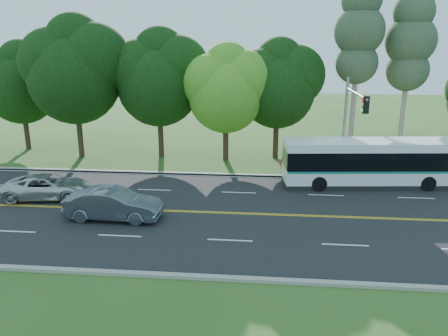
# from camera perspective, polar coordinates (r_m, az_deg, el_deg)

# --- Properties ---
(ground) EXTENTS (120.00, 120.00, 0.00)m
(ground) POSITION_cam_1_polar(r_m,az_deg,el_deg) (24.67, 2.59, -5.98)
(ground) COLOR #2C4F1A
(ground) RESTS_ON ground
(road) EXTENTS (60.00, 14.00, 0.02)m
(road) POSITION_cam_1_polar(r_m,az_deg,el_deg) (24.67, 2.59, -5.96)
(road) COLOR black
(road) RESTS_ON ground
(curb_north) EXTENTS (60.00, 0.30, 0.15)m
(curb_north) POSITION_cam_1_polar(r_m,az_deg,el_deg) (31.38, 3.23, -0.93)
(curb_north) COLOR gray
(curb_north) RESTS_ON ground
(curb_south) EXTENTS (60.00, 0.30, 0.15)m
(curb_south) POSITION_cam_1_polar(r_m,az_deg,el_deg) (18.23, 1.44, -14.26)
(curb_south) COLOR gray
(curb_south) RESTS_ON ground
(grass_verge) EXTENTS (60.00, 4.00, 0.10)m
(grass_verge) POSITION_cam_1_polar(r_m,az_deg,el_deg) (33.16, 3.35, -0.03)
(grass_verge) COLOR #2C4F1A
(grass_verge) RESTS_ON ground
(lane_markings) EXTENTS (57.60, 13.82, 0.00)m
(lane_markings) POSITION_cam_1_polar(r_m,az_deg,el_deg) (24.67, 2.37, -5.93)
(lane_markings) COLOR gold
(lane_markings) RESTS_ON road
(tree_row) EXTENTS (44.70, 9.10, 13.84)m
(tree_row) POSITION_cam_1_polar(r_m,az_deg,el_deg) (35.59, -4.78, 11.99)
(tree_row) COLOR #2F2214
(tree_row) RESTS_ON ground
(bougainvillea_hedge) EXTENTS (9.50, 2.25, 1.50)m
(bougainvillea_hedge) POSITION_cam_1_polar(r_m,az_deg,el_deg) (32.73, 15.98, 0.35)
(bougainvillea_hedge) COLOR maroon
(bougainvillea_hedge) RESTS_ON ground
(traffic_signal) EXTENTS (0.42, 6.10, 7.00)m
(traffic_signal) POSITION_cam_1_polar(r_m,az_deg,el_deg) (29.13, 16.19, 6.40)
(traffic_signal) COLOR gray
(traffic_signal) RESTS_ON ground
(transit_bus) EXTENTS (11.91, 3.69, 3.07)m
(transit_bus) POSITION_cam_1_polar(r_m,az_deg,el_deg) (30.53, 18.83, 0.57)
(transit_bus) COLOR white
(transit_bus) RESTS_ON road
(sedan) EXTENTS (5.18, 1.92, 1.69)m
(sedan) POSITION_cam_1_polar(r_m,az_deg,el_deg) (24.37, -14.25, -4.60)
(sedan) COLOR slate
(sedan) RESTS_ON road
(suv) EXTENTS (5.51, 3.13, 1.45)m
(suv) POSITION_cam_1_polar(r_m,az_deg,el_deg) (28.89, -22.00, -2.27)
(suv) COLOR silver
(suv) RESTS_ON road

